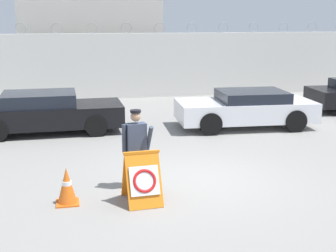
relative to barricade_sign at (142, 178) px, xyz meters
name	(u,v)px	position (x,y,z in m)	size (l,w,h in m)	color
ground_plane	(193,180)	(1.28, 1.03, -0.50)	(90.00, 90.00, 0.00)	gray
perimeter_wall	(127,66)	(1.28, 12.18, 0.92)	(36.00, 0.30, 3.29)	silver
building_block	(89,39)	(-0.10, 17.03, 1.86)	(6.73, 6.19, 4.73)	beige
barricade_sign	(142,178)	(0.00, 0.00, 0.00)	(0.72, 0.90, 1.02)	orange
security_guard	(136,146)	(0.00, 0.81, 0.41)	(0.64, 0.36, 1.67)	#232838
traffic_cone_near	(67,186)	(-1.42, 0.24, -0.15)	(0.43, 0.43, 0.72)	orange
parked_car_front_coupe	(46,112)	(-2.02, 6.25, 0.14)	(4.60, 2.00, 1.26)	black
parked_car_rear_sedan	(246,108)	(4.30, 5.62, 0.12)	(4.48, 2.17, 1.19)	black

